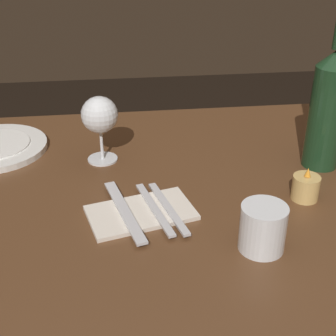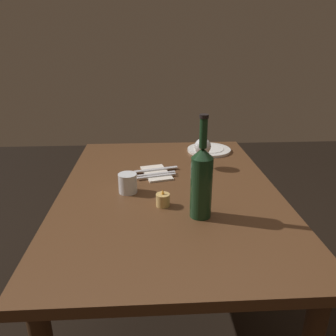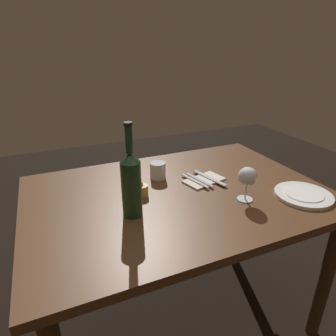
% 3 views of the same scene
% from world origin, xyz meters
% --- Properties ---
extents(ground_plane, '(6.00, 6.00, 0.00)m').
position_xyz_m(ground_plane, '(0.00, 0.00, 0.00)').
color(ground_plane, black).
extents(dining_table, '(1.30, 0.90, 0.74)m').
position_xyz_m(dining_table, '(0.00, 0.00, 0.65)').
color(dining_table, '#56351E').
rests_on(dining_table, ground).
extents(wine_glass_left, '(0.08, 0.08, 0.15)m').
position_xyz_m(wine_glass_left, '(0.23, -0.18, 0.84)').
color(wine_glass_left, white).
rests_on(wine_glass_left, dining_table).
extents(wine_bottle, '(0.08, 0.08, 0.36)m').
position_xyz_m(wine_bottle, '(-0.24, -0.10, 0.88)').
color(wine_bottle, '#19381E').
rests_on(wine_bottle, dining_table).
extents(water_tumbler, '(0.08, 0.08, 0.08)m').
position_xyz_m(water_tumbler, '(-0.03, 0.17, 0.78)').
color(water_tumbler, white).
rests_on(water_tumbler, dining_table).
extents(votive_candle, '(0.05, 0.05, 0.07)m').
position_xyz_m(votive_candle, '(-0.16, 0.03, 0.76)').
color(votive_candle, '#DBB266').
rests_on(votive_candle, dining_table).
extents(dinner_plate, '(0.24, 0.24, 0.02)m').
position_xyz_m(dinner_plate, '(0.48, -0.25, 0.75)').
color(dinner_plate, white).
rests_on(dinner_plate, dining_table).
extents(folded_napkin, '(0.21, 0.15, 0.01)m').
position_xyz_m(folded_napkin, '(0.16, 0.05, 0.74)').
color(folded_napkin, silver).
rests_on(folded_napkin, dining_table).
extents(fork_inner, '(0.06, 0.18, 0.00)m').
position_xyz_m(fork_inner, '(0.14, 0.05, 0.75)').
color(fork_inner, silver).
rests_on(fork_inner, folded_napkin).
extents(fork_outer, '(0.06, 0.18, 0.00)m').
position_xyz_m(fork_outer, '(0.11, 0.05, 0.75)').
color(fork_outer, silver).
rests_on(fork_outer, folded_napkin).
extents(table_knife, '(0.07, 0.21, 0.00)m').
position_xyz_m(table_knife, '(0.19, 0.05, 0.75)').
color(table_knife, silver).
rests_on(table_knife, folded_napkin).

